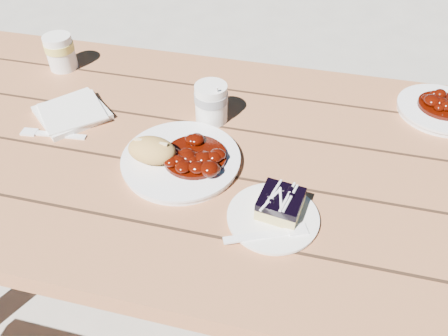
% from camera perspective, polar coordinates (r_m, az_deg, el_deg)
% --- Properties ---
extents(ground, '(60.00, 60.00, 0.00)m').
position_cam_1_polar(ground, '(1.57, 1.93, -19.19)').
color(ground, '#A6A296').
rests_on(ground, ground).
extents(picnic_table, '(2.00, 1.55, 0.75)m').
position_cam_1_polar(picnic_table, '(1.08, 2.65, -4.57)').
color(picnic_table, brown).
rests_on(picnic_table, ground).
extents(main_plate, '(0.25, 0.25, 0.02)m').
position_cam_1_polar(main_plate, '(0.94, -5.63, 0.98)').
color(main_plate, white).
rests_on(main_plate, picnic_table).
extents(goulash_stew, '(0.14, 0.14, 0.04)m').
position_cam_1_polar(goulash_stew, '(0.92, -3.88, 2.23)').
color(goulash_stew, '#3B0902').
rests_on(goulash_stew, main_plate).
extents(bread_roll, '(0.10, 0.07, 0.05)m').
position_cam_1_polar(bread_roll, '(0.92, -9.40, 2.31)').
color(bread_roll, tan).
rests_on(bread_roll, main_plate).
extents(dessert_plate, '(0.17, 0.17, 0.01)m').
position_cam_1_polar(dessert_plate, '(0.84, 6.40, -6.47)').
color(dessert_plate, white).
rests_on(dessert_plate, picnic_table).
extents(blueberry_cake, '(0.09, 0.09, 0.05)m').
position_cam_1_polar(blueberry_cake, '(0.83, 7.39, -4.61)').
color(blueberry_cake, tan).
rests_on(blueberry_cake, dessert_plate).
extents(fork_dessert, '(0.16, 0.09, 0.00)m').
position_cam_1_polar(fork_dessert, '(0.80, 4.38, -8.82)').
color(fork_dessert, white).
rests_on(fork_dessert, dessert_plate).
extents(coffee_cup, '(0.08, 0.08, 0.10)m').
position_cam_1_polar(coffee_cup, '(1.04, -1.68, 8.47)').
color(coffee_cup, white).
rests_on(coffee_cup, picnic_table).
extents(napkin_stack, '(0.21, 0.21, 0.01)m').
position_cam_1_polar(napkin_stack, '(1.14, -19.23, 6.81)').
color(napkin_stack, white).
rests_on(napkin_stack, picnic_table).
extents(fork_table, '(0.16, 0.04, 0.00)m').
position_cam_1_polar(fork_table, '(1.08, -20.66, 4.06)').
color(fork_table, white).
rests_on(fork_table, picnic_table).
extents(second_plate, '(0.20, 0.20, 0.02)m').
position_cam_1_polar(second_plate, '(1.21, 26.44, 6.80)').
color(second_plate, white).
rests_on(second_plate, picnic_table).
extents(second_stew, '(0.12, 0.12, 0.04)m').
position_cam_1_polar(second_stew, '(1.19, 26.87, 7.91)').
color(second_stew, '#3B0902').
rests_on(second_stew, second_plate).
extents(second_cup, '(0.08, 0.08, 0.10)m').
position_cam_1_polar(second_cup, '(1.33, -20.57, 13.97)').
color(second_cup, white).
rests_on(second_cup, picnic_table).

